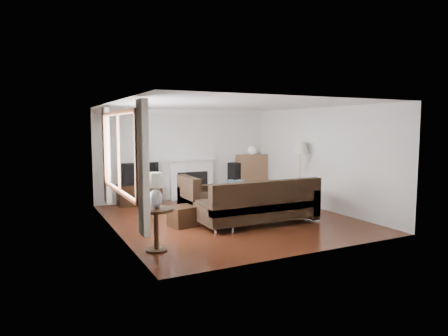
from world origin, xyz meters
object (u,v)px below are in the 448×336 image
tv_stand (139,194)px  coffee_table (223,203)px  floor_lamp (300,174)px  sectional_sofa (258,203)px  side_table (156,230)px  bookshelf (252,175)px

tv_stand → coffee_table: 2.38m
floor_lamp → sectional_sofa: bearing=-150.0°
tv_stand → side_table: side_table is taller
bookshelf → side_table: (-4.18, -4.03, -0.25)m
tv_stand → sectional_sofa: bearing=-62.0°
bookshelf → coffee_table: bearing=-135.4°
bookshelf → coffee_table: 2.64m
tv_stand → bookshelf: (3.42, 0.04, 0.33)m
bookshelf → floor_lamp: bearing=-85.0°
tv_stand → coffee_table: bearing=-49.0°
tv_stand → sectional_sofa: sectional_sofa is taller
sectional_sofa → tv_stand: bearing=118.0°
tv_stand → bookshelf: size_ratio=0.91×
coffee_table → side_table: bearing=-118.5°
sectional_sofa → floor_lamp: size_ratio=1.66×
sectional_sofa → bookshelf: bearing=61.6°
bookshelf → sectional_sofa: (-1.73, -3.20, -0.16)m
coffee_table → tv_stand: bearing=149.1°
sectional_sofa → floor_lamp: (1.92, 1.11, 0.38)m
coffee_table → floor_lamp: floor_lamp is taller
bookshelf → coffee_table: bookshelf is taller
tv_stand → floor_lamp: size_ratio=0.66×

